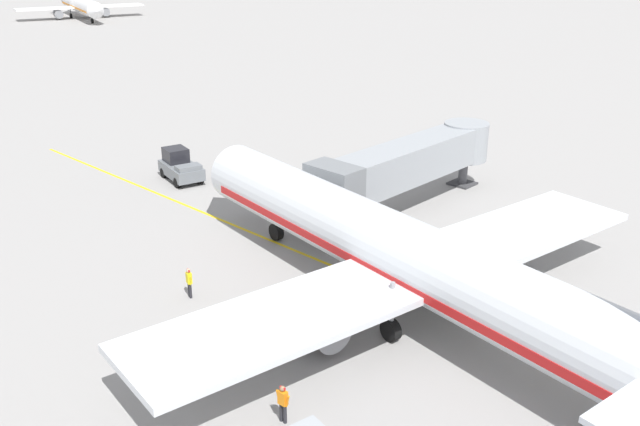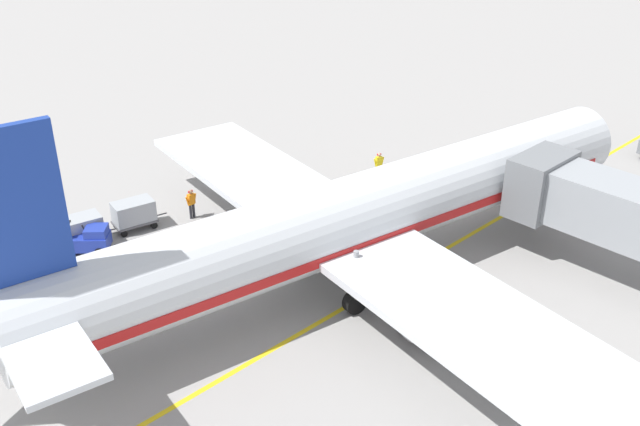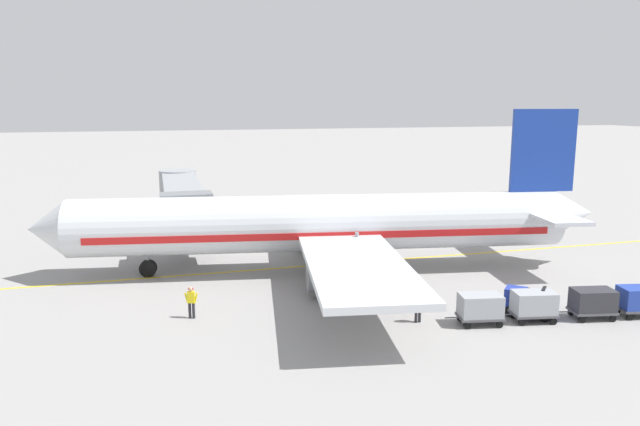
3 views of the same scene
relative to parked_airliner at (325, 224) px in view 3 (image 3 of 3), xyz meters
name	(u,v)px [view 3 (image 3 of 3)]	position (x,y,z in m)	size (l,w,h in m)	color
ground_plane	(305,266)	(1.47, 1.02, -3.19)	(400.00, 400.00, 0.00)	gray
gate_lead_in_line	(305,266)	(1.47, 1.02, -3.18)	(0.24, 80.00, 0.01)	gold
parked_airliner	(325,224)	(0.00, 0.00, 0.00)	(30.44, 37.27, 10.63)	silver
jet_bridge	(182,198)	(11.96, 8.63, 0.27)	(17.47, 3.50, 4.98)	#93999E
baggage_tug_lead	(527,303)	(-10.89, -7.97, -2.47)	(2.57, 2.65, 1.62)	#1E339E
baggage_cart_front	(480,307)	(-11.38, -4.90, -2.24)	(1.68, 2.98, 1.58)	#4C4C51
baggage_cart_second_in_train	(534,304)	(-11.72, -7.78, -2.24)	(1.68, 2.98, 1.58)	#4C4C51
baggage_cart_third_in_train	(593,301)	(-12.19, -10.97, -2.24)	(1.68, 2.98, 1.58)	#4C4C51
baggage_cart_tail_end	(640,299)	(-12.55, -13.60, -2.24)	(1.68, 2.98, 1.58)	#4C4C51
ground_crew_wing_walker	(418,304)	(-10.26, -2.02, -2.23)	(0.26, 0.73, 1.69)	#232328
ground_crew_loader	(191,301)	(-6.58, 9.09, -2.23)	(0.35, 0.72, 1.69)	#232328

